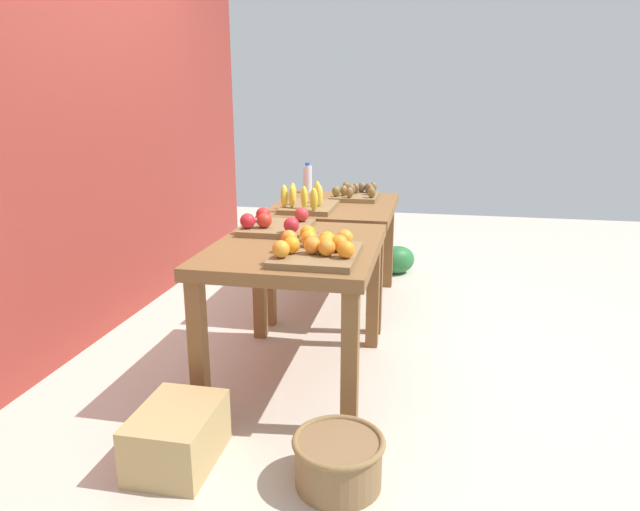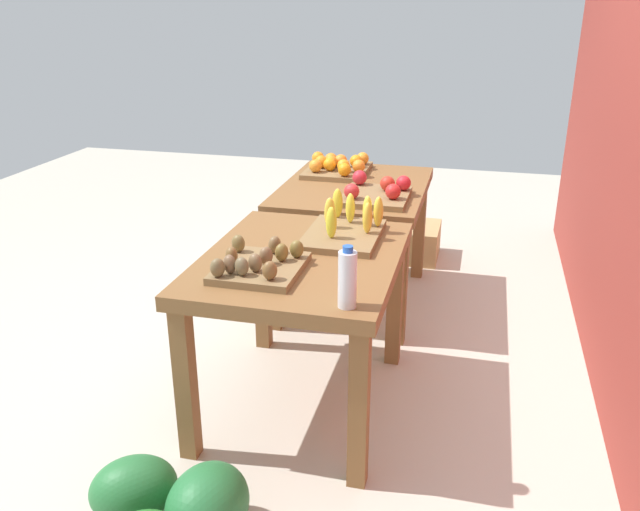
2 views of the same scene
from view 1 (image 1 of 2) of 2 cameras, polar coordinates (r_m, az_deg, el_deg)
ground_plane at (r=3.52m, az=-0.14°, el=-7.97°), size 8.00×8.00×0.00m
back_wall at (r=3.74m, az=-21.76°, el=15.96°), size 4.40×0.12×3.00m
display_table_left at (r=2.80m, az=-2.41°, el=-0.84°), size 1.04×0.80×0.72m
display_table_right at (r=3.86m, az=1.50°, el=3.77°), size 1.04×0.80×0.72m
orange_bin at (r=2.51m, az=-0.32°, el=0.74°), size 0.44×0.38×0.11m
apple_bin at (r=3.03m, az=-4.48°, el=3.16°), size 0.42×0.36×0.11m
banana_crate at (r=3.60m, az=-1.27°, el=5.31°), size 0.44×0.33×0.17m
kiwi_bin at (r=4.03m, az=3.64°, el=6.25°), size 0.37×0.32×0.10m
water_bottle at (r=4.29m, az=-1.26°, el=7.79°), size 0.07×0.07×0.22m
watermelon_pile at (r=4.81m, az=5.83°, el=0.02°), size 0.57×0.64×0.27m
wicker_basket at (r=2.24m, az=1.88°, el=-19.98°), size 0.35×0.35×0.20m
cardboard_produce_box at (r=2.41m, az=-14.26°, el=-17.30°), size 0.40×0.30×0.23m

